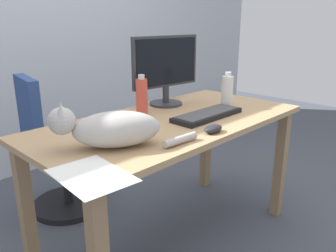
{
  "coord_description": "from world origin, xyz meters",
  "views": [
    {
      "loc": [
        -1.26,
        -1.2,
        1.25
      ],
      "look_at": [
        -0.23,
        -0.2,
        0.8
      ],
      "focal_mm": 36.64,
      "sensor_mm": 36.0,
      "label": 1
    }
  ],
  "objects_px": {
    "computer_mouse": "(213,129)",
    "spray_bottle": "(142,95)",
    "keyboard": "(207,115)",
    "water_bottle": "(227,91)",
    "cat": "(111,128)",
    "office_chair": "(57,155)",
    "monitor": "(166,68)"
  },
  "relations": [
    {
      "from": "office_chair",
      "to": "water_bottle",
      "type": "bearing_deg",
      "value": -50.63
    },
    {
      "from": "office_chair",
      "to": "cat",
      "type": "distance_m",
      "value": 1.0
    },
    {
      "from": "keyboard",
      "to": "cat",
      "type": "distance_m",
      "value": 0.64
    },
    {
      "from": "monitor",
      "to": "keyboard",
      "type": "height_order",
      "value": "monitor"
    },
    {
      "from": "computer_mouse",
      "to": "keyboard",
      "type": "bearing_deg",
      "value": 43.66
    },
    {
      "from": "office_chair",
      "to": "monitor",
      "type": "height_order",
      "value": "monitor"
    },
    {
      "from": "cat",
      "to": "spray_bottle",
      "type": "distance_m",
      "value": 0.55
    },
    {
      "from": "cat",
      "to": "computer_mouse",
      "type": "xyz_separation_m",
      "value": [
        0.44,
        -0.19,
        -0.06
      ]
    },
    {
      "from": "office_chair",
      "to": "computer_mouse",
      "type": "height_order",
      "value": "office_chair"
    },
    {
      "from": "cat",
      "to": "spray_bottle",
      "type": "bearing_deg",
      "value": 35.2
    },
    {
      "from": "spray_bottle",
      "to": "monitor",
      "type": "bearing_deg",
      "value": 8.91
    },
    {
      "from": "water_bottle",
      "to": "spray_bottle",
      "type": "xyz_separation_m",
      "value": [
        -0.43,
        0.27,
        0.0
      ]
    },
    {
      "from": "cat",
      "to": "monitor",
      "type": "bearing_deg",
      "value": 27.44
    },
    {
      "from": "monitor",
      "to": "keyboard",
      "type": "distance_m",
      "value": 0.42
    },
    {
      "from": "monitor",
      "to": "water_bottle",
      "type": "xyz_separation_m",
      "value": [
        0.2,
        -0.31,
        -0.13
      ]
    },
    {
      "from": "office_chair",
      "to": "spray_bottle",
      "type": "relative_size",
      "value": 4.27
    },
    {
      "from": "computer_mouse",
      "to": "spray_bottle",
      "type": "xyz_separation_m",
      "value": [
        0.0,
        0.5,
        0.08
      ]
    },
    {
      "from": "keyboard",
      "to": "computer_mouse",
      "type": "xyz_separation_m",
      "value": [
        -0.19,
        -0.18,
        0.0
      ]
    },
    {
      "from": "water_bottle",
      "to": "monitor",
      "type": "bearing_deg",
      "value": 123.68
    },
    {
      "from": "spray_bottle",
      "to": "keyboard",
      "type": "bearing_deg",
      "value": -60.04
    },
    {
      "from": "office_chair",
      "to": "keyboard",
      "type": "relative_size",
      "value": 2.1
    },
    {
      "from": "keyboard",
      "to": "computer_mouse",
      "type": "relative_size",
      "value": 4.0
    },
    {
      "from": "keyboard",
      "to": "water_bottle",
      "type": "distance_m",
      "value": 0.27
    },
    {
      "from": "office_chair",
      "to": "monitor",
      "type": "relative_size",
      "value": 1.92
    },
    {
      "from": "computer_mouse",
      "to": "spray_bottle",
      "type": "height_order",
      "value": "spray_bottle"
    },
    {
      "from": "keyboard",
      "to": "computer_mouse",
      "type": "height_order",
      "value": "computer_mouse"
    },
    {
      "from": "monitor",
      "to": "water_bottle",
      "type": "distance_m",
      "value": 0.39
    },
    {
      "from": "office_chair",
      "to": "monitor",
      "type": "xyz_separation_m",
      "value": [
        0.48,
        -0.53,
        0.57
      ]
    },
    {
      "from": "monitor",
      "to": "water_bottle",
      "type": "height_order",
      "value": "monitor"
    },
    {
      "from": "monitor",
      "to": "spray_bottle",
      "type": "xyz_separation_m",
      "value": [
        -0.23,
        -0.04,
        -0.13
      ]
    },
    {
      "from": "water_bottle",
      "to": "spray_bottle",
      "type": "height_order",
      "value": "spray_bottle"
    },
    {
      "from": "keyboard",
      "to": "water_bottle",
      "type": "bearing_deg",
      "value": 11.63
    }
  ]
}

